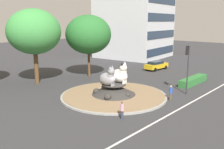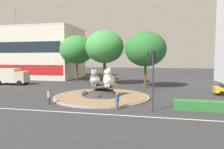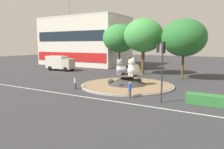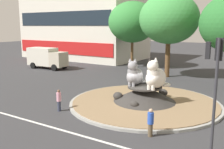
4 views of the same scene
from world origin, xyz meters
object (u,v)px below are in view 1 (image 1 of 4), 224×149
(office_tower, at_px, (135,1))
(pedestrian_pink_shirt, at_px, (122,110))
(cat_statue_white, at_px, (120,75))
(broadleaf_tree_behind_island, at_px, (34,32))
(sedan_on_far_lane, at_px, (156,65))
(traffic_light_mast, at_px, (187,59))
(second_tree_near_tower, at_px, (88,35))
(cat_statue_grey, at_px, (108,78))
(pedestrian_blue_shirt, at_px, (171,92))

(office_tower, height_order, pedestrian_pink_shirt, office_tower)
(cat_statue_white, xyz_separation_m, broadleaf_tree_behind_island, (-3.51, 11.85, 4.61))
(office_tower, relative_size, sedan_on_far_lane, 5.27)
(traffic_light_mast, xyz_separation_m, office_tower, (20.99, 23.33, 8.66))
(second_tree_near_tower, bearing_deg, cat_statue_grey, -121.98)
(traffic_light_mast, xyz_separation_m, sedan_on_far_lane, (10.38, 10.44, -3.28))
(traffic_light_mast, height_order, sedan_on_far_lane, traffic_light_mast)
(broadleaf_tree_behind_island, bearing_deg, cat_statue_white, -73.51)
(cat_statue_grey, bearing_deg, traffic_light_mast, 44.95)
(cat_statue_grey, height_order, broadleaf_tree_behind_island, broadleaf_tree_behind_island)
(office_tower, bearing_deg, cat_statue_grey, -154.46)
(sedan_on_far_lane, bearing_deg, traffic_light_mast, -130.99)
(cat_statue_grey, xyz_separation_m, traffic_light_mast, (7.15, -5.63, 1.83))
(cat_statue_white, distance_m, broadleaf_tree_behind_island, 13.19)
(office_tower, bearing_deg, pedestrian_blue_shirt, -142.90)
(traffic_light_mast, bearing_deg, second_tree_near_tower, 2.01)
(broadleaf_tree_behind_island, height_order, sedan_on_far_lane, broadleaf_tree_behind_island)
(second_tree_near_tower, relative_size, pedestrian_blue_shirt, 5.67)
(pedestrian_blue_shirt, xyz_separation_m, pedestrian_pink_shirt, (-7.47, 0.54, -0.01))
(pedestrian_blue_shirt, bearing_deg, cat_statue_grey, -173.97)
(office_tower, distance_m, sedan_on_far_lane, 20.52)
(cat_statue_grey, distance_m, traffic_light_mast, 9.28)
(cat_statue_white, bearing_deg, pedestrian_pink_shirt, -44.56)
(cat_statue_white, height_order, second_tree_near_tower, second_tree_near_tower)
(cat_statue_white, bearing_deg, broadleaf_tree_behind_island, -159.41)
(pedestrian_pink_shirt, bearing_deg, pedestrian_blue_shirt, 49.94)
(broadleaf_tree_behind_island, xyz_separation_m, pedestrian_pink_shirt, (-1.93, -16.63, -6.09))
(pedestrian_blue_shirt, bearing_deg, second_tree_near_tower, 143.13)
(office_tower, bearing_deg, sedan_on_far_lane, -136.10)
(cat_statue_grey, relative_size, pedestrian_blue_shirt, 1.42)
(second_tree_near_tower, distance_m, pedestrian_blue_shirt, 15.97)
(cat_statue_grey, relative_size, pedestrian_pink_shirt, 1.43)
(broadleaf_tree_behind_island, bearing_deg, cat_statue_grey, -82.04)
(cat_statue_grey, bearing_deg, pedestrian_blue_shirt, 28.57)
(second_tree_near_tower, bearing_deg, traffic_light_mast, -85.05)
(pedestrian_blue_shirt, xyz_separation_m, sedan_on_far_lane, (13.62, 10.30, -0.05))
(broadleaf_tree_behind_island, distance_m, second_tree_near_tower, 7.85)
(sedan_on_far_lane, bearing_deg, cat_statue_white, -158.52)
(pedestrian_pink_shirt, bearing_deg, traffic_light_mast, 50.45)
(office_tower, bearing_deg, second_tree_near_tower, -166.15)
(broadleaf_tree_behind_island, distance_m, pedestrian_blue_shirt, 19.04)
(pedestrian_pink_shirt, bearing_deg, broadleaf_tree_behind_island, 137.43)
(cat_statue_grey, height_order, second_tree_near_tower, second_tree_near_tower)
(traffic_light_mast, bearing_deg, pedestrian_blue_shirt, 84.63)
(cat_statue_grey, height_order, office_tower, office_tower)
(office_tower, distance_m, pedestrian_pink_shirt, 40.74)
(pedestrian_pink_shirt, bearing_deg, office_tower, 89.61)
(cat_statue_white, xyz_separation_m, pedestrian_blue_shirt, (2.03, -5.32, -1.48))
(pedestrian_blue_shirt, bearing_deg, broadleaf_tree_behind_island, 168.47)
(cat_statue_grey, xyz_separation_m, office_tower, (28.14, 17.70, 10.48))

